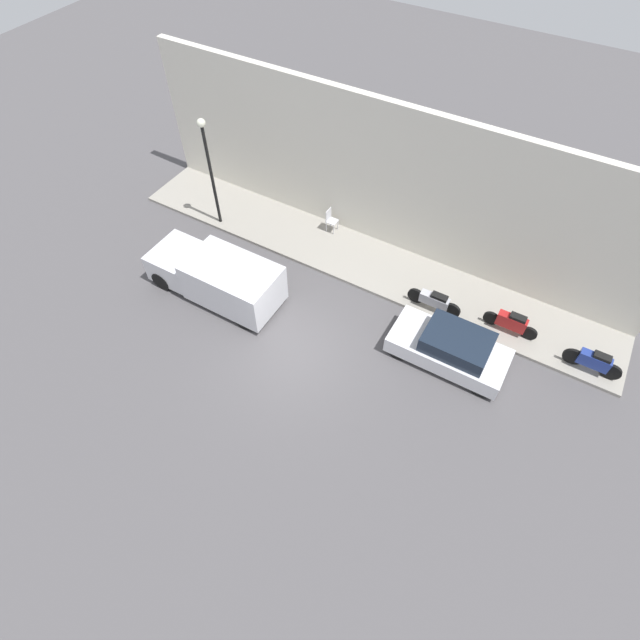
# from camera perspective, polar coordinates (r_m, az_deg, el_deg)

# --- Properties ---
(ground_plane) EXTENTS (60.00, 60.00, 0.00)m
(ground_plane) POSITION_cam_1_polar(r_m,az_deg,el_deg) (16.79, -3.16, -3.90)
(ground_plane) COLOR #514F51
(sidewalk) EXTENTS (2.66, 19.59, 0.13)m
(sidewalk) POSITION_cam_1_polar(r_m,az_deg,el_deg) (19.62, 4.81, 6.82)
(sidewalk) COLOR gray
(sidewalk) RESTS_ON ground_plane
(building_facade) EXTENTS (0.30, 19.59, 5.81)m
(building_facade) POSITION_cam_1_polar(r_m,az_deg,el_deg) (18.85, 7.54, 15.70)
(building_facade) COLOR silver
(building_facade) RESTS_ON ground_plane
(parked_car) EXTENTS (1.71, 3.81, 1.35)m
(parked_car) POSITION_cam_1_polar(r_m,az_deg,el_deg) (16.66, 14.68, -3.13)
(parked_car) COLOR silver
(parked_car) RESTS_ON ground_plane
(delivery_van) EXTENTS (1.94, 4.99, 1.72)m
(delivery_van) POSITION_cam_1_polar(r_m,az_deg,el_deg) (18.19, -11.76, 4.93)
(delivery_van) COLOR silver
(delivery_van) RESTS_ON ground_plane
(motorcycle_red) EXTENTS (0.30, 1.85, 0.84)m
(motorcycle_red) POSITION_cam_1_polar(r_m,az_deg,el_deg) (18.04, 21.05, -0.27)
(motorcycle_red) COLOR #B21E1E
(motorcycle_red) RESTS_ON sidewalk
(motorcycle_blue) EXTENTS (0.30, 1.81, 0.89)m
(motorcycle_blue) POSITION_cam_1_polar(r_m,az_deg,el_deg) (18.10, 28.82, -4.19)
(motorcycle_blue) COLOR navy
(motorcycle_blue) RESTS_ON sidewalk
(scooter_silver) EXTENTS (0.30, 1.96, 0.77)m
(scooter_silver) POSITION_cam_1_polar(r_m,az_deg,el_deg) (17.94, 12.96, 2.16)
(scooter_silver) COLOR #B7B7BF
(scooter_silver) RESTS_ON sidewalk
(streetlamp) EXTENTS (0.31, 0.31, 4.55)m
(streetlamp) POSITION_cam_1_polar(r_m,az_deg,el_deg) (19.87, -12.61, 17.36)
(streetlamp) COLOR black
(streetlamp) RESTS_ON sidewalk
(cafe_chair) EXTENTS (0.40, 0.40, 0.98)m
(cafe_chair) POSITION_cam_1_polar(r_m,az_deg,el_deg) (20.42, 1.21, 11.47)
(cafe_chair) COLOR silver
(cafe_chair) RESTS_ON sidewalk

